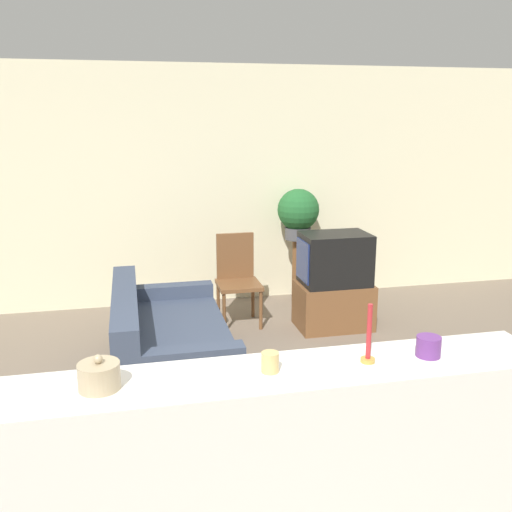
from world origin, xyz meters
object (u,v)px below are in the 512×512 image
(potted_plant, at_px, (298,212))
(decorative_bowl, at_px, (99,376))
(wooden_chair, at_px, (237,275))
(television, at_px, (334,259))
(couch, at_px, (167,345))

(potted_plant, distance_m, decorative_bowl, 4.32)
(wooden_chair, height_order, potted_plant, potted_plant)
(television, distance_m, decorative_bowl, 3.64)
(couch, distance_m, potted_plant, 2.45)
(wooden_chair, bearing_deg, potted_plant, 32.58)
(couch, relative_size, potted_plant, 3.00)
(couch, height_order, decorative_bowl, decorative_bowl)
(television, relative_size, decorative_bowl, 3.74)
(television, height_order, wooden_chair, television)
(decorative_bowl, bearing_deg, couch, 79.19)
(couch, bearing_deg, wooden_chair, 53.77)
(decorative_bowl, bearing_deg, wooden_chair, 69.38)
(couch, relative_size, wooden_chair, 1.85)
(television, height_order, potted_plant, potted_plant)
(couch, xyz_separation_m, potted_plant, (1.64, 1.64, 0.80))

